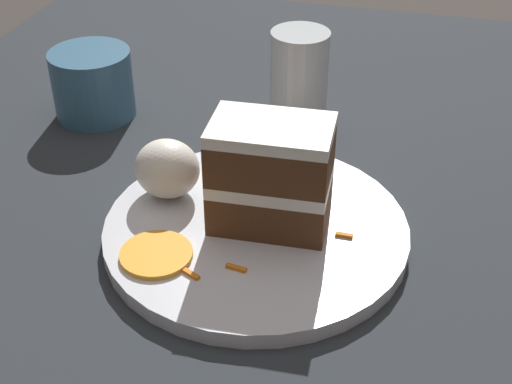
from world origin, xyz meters
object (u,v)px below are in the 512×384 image
at_px(plate, 256,230).
at_px(orange_garnish, 156,254).
at_px(cake_slice, 271,175).
at_px(coffee_mug, 93,81).
at_px(cream_dollop, 168,167).
at_px(drinking_glass, 299,86).

bearing_deg(plate, orange_garnish, -136.82).
relative_size(plate, cake_slice, 2.58).
xyz_separation_m(orange_garnish, coffee_mug, (-0.16, 0.23, 0.02)).
bearing_deg(plate, cake_slice, 35.06).
bearing_deg(cake_slice, orange_garnish, -50.75).
xyz_separation_m(cream_dollop, coffee_mug, (-0.14, 0.14, -0.00)).
relative_size(plate, coffee_mug, 2.97).
height_order(cake_slice, orange_garnish, cake_slice).
xyz_separation_m(cake_slice, cream_dollop, (-0.10, 0.02, -0.02)).
bearing_deg(coffee_mug, cream_dollop, -45.07).
bearing_deg(orange_garnish, plate, 43.18).
bearing_deg(coffee_mug, orange_garnish, -54.82).
height_order(cream_dollop, drinking_glass, drinking_glass).
height_order(drinking_glass, coffee_mug, drinking_glass).
height_order(cake_slice, drinking_glass, cake_slice).
relative_size(cake_slice, coffee_mug, 1.15).
bearing_deg(drinking_glass, cream_dollop, -114.35).
bearing_deg(coffee_mug, cake_slice, -33.94).
xyz_separation_m(cake_slice, orange_garnish, (-0.08, -0.07, -0.05)).
distance_m(plate, drinking_glass, 0.21).
distance_m(cake_slice, drinking_glass, 0.20).
distance_m(cake_slice, cream_dollop, 0.10).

